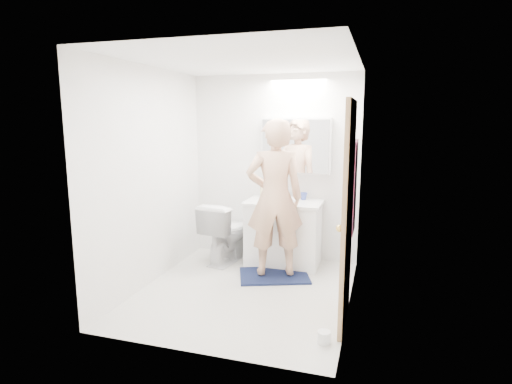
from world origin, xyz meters
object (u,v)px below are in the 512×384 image
at_px(vanity_cabinet, 284,234).
at_px(person, 275,198).
at_px(medicine_cabinet, 296,146).
at_px(toilet, 226,232).
at_px(soap_bottle_a, 263,190).
at_px(toilet_paper_roll, 324,337).
at_px(toothbrush_cup, 303,196).
at_px(soap_bottle_b, 275,192).

bearing_deg(vanity_cabinet, person, -90.12).
distance_m(medicine_cabinet, toilet, 1.42).
height_order(vanity_cabinet, soap_bottle_a, soap_bottle_a).
bearing_deg(toilet_paper_roll, soap_bottle_a, 119.37).
xyz_separation_m(vanity_cabinet, soap_bottle_a, (-0.32, 0.15, 0.54)).
distance_m(toilet, toilet_paper_roll, 2.25).
distance_m(vanity_cabinet, toothbrush_cup, 0.55).
xyz_separation_m(soap_bottle_a, soap_bottle_b, (0.15, 0.03, -0.02)).
bearing_deg(toilet, toilet_paper_roll, 141.92).
bearing_deg(toilet, medicine_cabinet, -148.95).
relative_size(soap_bottle_b, toothbrush_cup, 1.68).
relative_size(person, soap_bottle_a, 8.38).
distance_m(soap_bottle_b, toothbrush_cup, 0.38).
distance_m(person, soap_bottle_b, 0.67).
bearing_deg(toilet_paper_roll, toilet, 132.16).
distance_m(soap_bottle_a, soap_bottle_b, 0.16).
xyz_separation_m(vanity_cabinet, toilet, (-0.73, -0.11, 0.00)).
relative_size(person, soap_bottle_b, 10.83).
bearing_deg(toothbrush_cup, person, -109.26).
distance_m(medicine_cabinet, soap_bottle_a, 0.71).
height_order(soap_bottle_b, toothbrush_cup, soap_bottle_b).
height_order(toilet, soap_bottle_b, soap_bottle_b).
height_order(soap_bottle_a, soap_bottle_b, soap_bottle_a).
xyz_separation_m(vanity_cabinet, medicine_cabinet, (0.10, 0.21, 1.11)).
bearing_deg(soap_bottle_a, toothbrush_cup, 1.07).
distance_m(person, soap_bottle_a, 0.69).
bearing_deg(toilet_paper_roll, vanity_cabinet, 113.29).
relative_size(medicine_cabinet, soap_bottle_a, 4.10).
distance_m(vanity_cabinet, medicine_cabinet, 1.13).
xyz_separation_m(vanity_cabinet, toothbrush_cup, (0.22, 0.16, 0.48)).
distance_m(person, toilet_paper_roll, 1.75).
bearing_deg(toothbrush_cup, medicine_cabinet, 156.72).
height_order(vanity_cabinet, person, person).
relative_size(toilet, toilet_paper_roll, 7.18).
relative_size(vanity_cabinet, soap_bottle_b, 5.42).
distance_m(vanity_cabinet, person, 0.73).
height_order(vanity_cabinet, soap_bottle_b, soap_bottle_b).
bearing_deg(vanity_cabinet, toilet_paper_roll, -66.71).
bearing_deg(toilet_paper_roll, person, 120.36).
relative_size(toilet, soap_bottle_a, 3.68).
height_order(soap_bottle_a, toothbrush_cup, soap_bottle_a).
bearing_deg(soap_bottle_b, toilet_paper_roll, -64.60).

